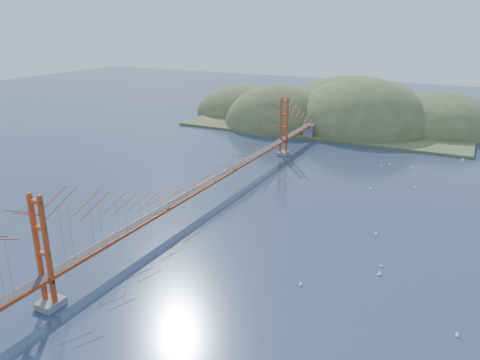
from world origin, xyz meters
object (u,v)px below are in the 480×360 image
at_px(sailboat_2, 381,265).
at_px(sailboat_0, 379,274).
at_px(bridge, 208,159).
at_px(sailboat_1, 376,233).

relative_size(sailboat_2, sailboat_0, 0.81).
xyz_separation_m(sailboat_2, sailboat_0, (0.17, -2.03, 0.02)).
bearing_deg(bridge, sailboat_2, -15.73).
height_order(bridge, sailboat_2, bridge).
bearing_deg(bridge, sailboat_1, 1.01).
distance_m(bridge, sailboat_0, 29.71).
distance_m(bridge, sailboat_1, 25.76).
distance_m(sailboat_2, sailboat_1, 8.37).
xyz_separation_m(sailboat_1, sailboat_0, (2.42, -10.10, 0.01)).
bearing_deg(sailboat_1, sailboat_0, -76.51).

